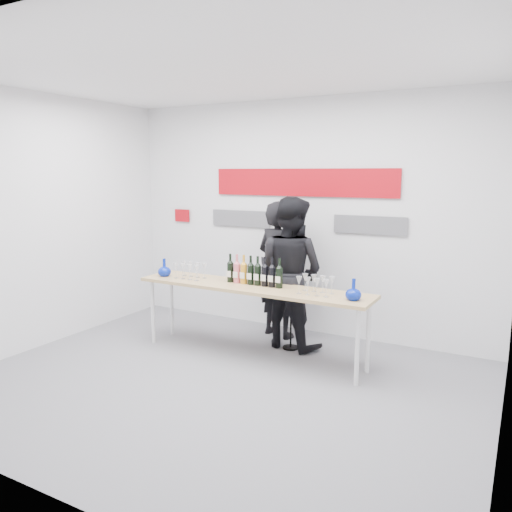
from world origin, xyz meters
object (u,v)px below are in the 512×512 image
(mic_stand, at_px, (291,308))
(presenter_right, at_px, (290,273))
(tasting_table, at_px, (252,291))
(presenter_left, at_px, (278,270))

(mic_stand, bearing_deg, presenter_right, 112.21)
(tasting_table, distance_m, mic_stand, 0.59)
(tasting_table, bearing_deg, presenter_left, 95.14)
(tasting_table, xyz_separation_m, presenter_right, (0.21, 0.55, 0.14))
(presenter_right, xyz_separation_m, mic_stand, (0.07, -0.10, -0.40))
(presenter_left, height_order, presenter_right, presenter_right)
(tasting_table, relative_size, mic_stand, 1.69)
(tasting_table, distance_m, presenter_left, 0.83)
(presenter_left, xyz_separation_m, presenter_right, (0.28, -0.27, 0.04))
(tasting_table, xyz_separation_m, presenter_left, (-0.07, 0.82, 0.10))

